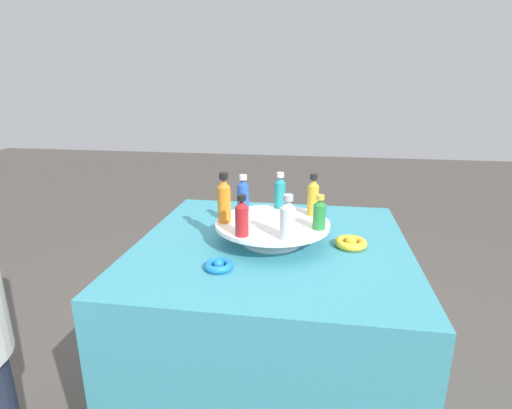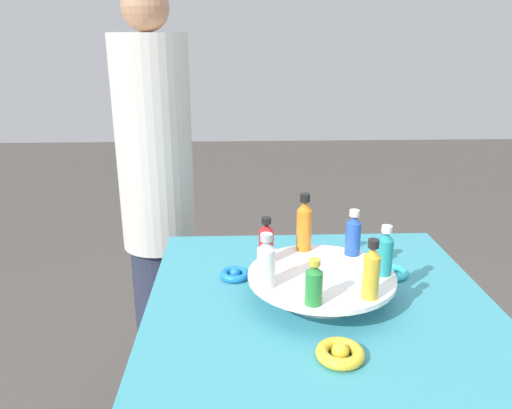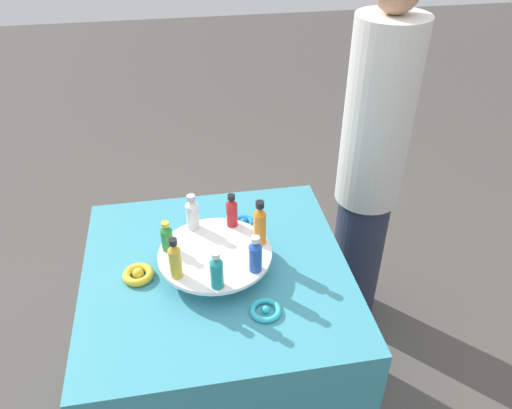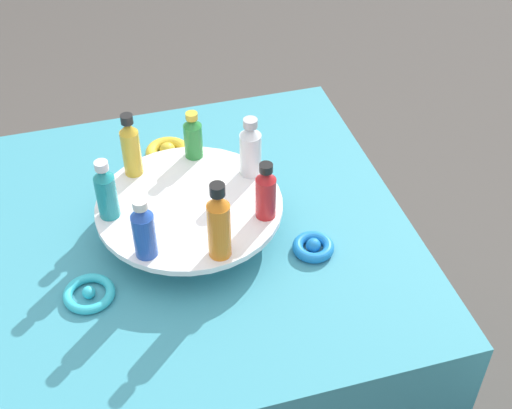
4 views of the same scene
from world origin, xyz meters
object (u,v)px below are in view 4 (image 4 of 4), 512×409
bottle_green (193,136)px  bottle_orange (219,223)px  bottle_gold (131,147)px  bottle_teal (106,191)px  display_stand (190,211)px  ribbon_bow_gold (168,152)px  ribbon_bow_blue (313,247)px  bottle_blue (144,230)px  bottle_clear (250,149)px  bottle_red (266,193)px  ribbon_bow_teal (89,294)px

bottle_green → bottle_orange: bottle_orange is taller
bottle_gold → bottle_teal: bottle_gold is taller
display_stand → ribbon_bow_gold: 0.24m
display_stand → ribbon_bow_blue: display_stand is taller
bottle_blue → bottle_clear: bearing=125.3°
display_stand → bottle_blue: 0.16m
bottle_blue → ribbon_bow_gold: (-0.35, 0.10, -0.11)m
bottle_gold → ribbon_bow_blue: (0.24, 0.29, -0.12)m
display_stand → bottle_gold: bearing=-144.7°
bottle_teal → bottle_blue: bottle_teal is taller
bottle_orange → ribbon_bow_blue: bearing=97.6°
bottle_blue → ribbon_bow_gold: 0.38m
display_stand → ribbon_bow_blue: size_ratio=4.49×
bottle_gold → bottle_red: bearing=48.2°
bottle_green → ribbon_bow_blue: (0.26, 0.16, -0.10)m
bottle_orange → bottle_clear: bottle_orange is taller
bottle_red → ribbon_bow_blue: size_ratio=1.50×
bottle_green → ribbon_bow_gold: 0.15m
ribbon_bow_teal → bottle_teal: bearing=154.4°
bottle_green → bottle_teal: size_ratio=0.84×
ribbon_bow_teal → ribbon_bow_gold: (-0.36, 0.21, 0.00)m
bottle_blue → ribbon_bow_blue: size_ratio=1.54×
bottle_red → ribbon_bow_gold: bottle_red is taller
ribbon_bow_gold → ribbon_bow_blue: bearing=29.9°
bottle_green → ribbon_bow_teal: (0.26, -0.25, -0.11)m
bottle_gold → ribbon_bow_teal: bearing=-27.2°
bottle_orange → ribbon_bow_teal: bearing=-96.2°
display_stand → bottle_green: (-0.14, 0.04, 0.07)m
bottle_red → display_stand: bearing=-119.0°
bottle_clear → ribbon_bow_blue: size_ratio=1.61×
ribbon_bow_blue → ribbon_bow_gold: ribbon_bow_gold is taller
bottle_gold → bottle_orange: bottle_orange is taller
bottle_green → ribbon_bow_teal: bearing=-43.7°
bottle_teal → bottle_red: size_ratio=1.04×
ribbon_bow_teal → ribbon_bow_blue: ribbon_bow_blue is taller
ribbon_bow_blue → bottle_blue: bearing=-92.0°
display_stand → bottle_blue: size_ratio=2.91×
bottle_blue → ribbon_bow_teal: bottle_blue is taller
bottle_red → ribbon_bow_blue: 0.14m
bottle_green → bottle_red: size_ratio=0.87×
bottle_clear → ribbon_bow_blue: (0.17, 0.07, -0.11)m
bottle_blue → ribbon_bow_gold: bearing=164.3°
bottle_red → ribbon_bow_gold: 0.35m
bottle_green → bottle_gold: bearing=-80.4°
bottle_orange → ribbon_bow_blue: bottle_orange is taller
display_stand → ribbon_bow_blue: (0.12, 0.21, -0.04)m
bottle_blue → display_stand: bearing=138.2°
bottle_red → ribbon_bow_teal: 0.35m
bottle_teal → bottle_clear: bearing=99.6°
ribbon_bow_teal → bottle_gold: bearing=152.8°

